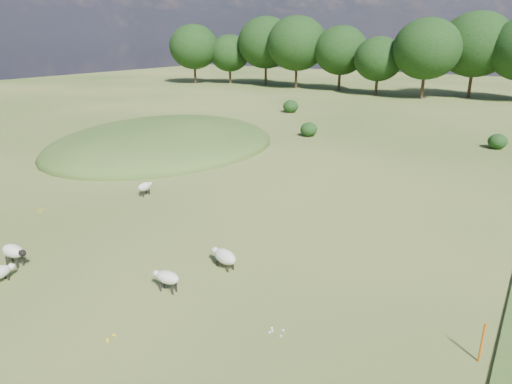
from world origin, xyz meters
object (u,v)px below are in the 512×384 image
sheep_3 (145,187)px  sheep_2 (167,277)px  sheep_1 (224,256)px  sheep_4 (13,251)px  marker_post (482,343)px

sheep_3 → sheep_2: bearing=-134.7°
sheep_1 → sheep_2: size_ratio=1.25×
sheep_2 → sheep_4: bearing=10.5°
sheep_4 → sheep_1: bearing=24.7°
sheep_2 → sheep_3: size_ratio=1.04×
marker_post → sheep_1: bearing=176.8°
marker_post → sheep_1: size_ratio=0.88×
marker_post → sheep_4: (-15.82, -3.76, 0.01)m
marker_post → sheep_4: 16.27m
sheep_1 → sheep_4: size_ratio=1.10×
marker_post → sheep_2: bearing=-168.6°
sheep_1 → sheep_2: 2.52m
sheep_1 → sheep_4: 8.06m
marker_post → sheep_3: marker_post is taller
sheep_1 → sheep_3: size_ratio=1.29×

